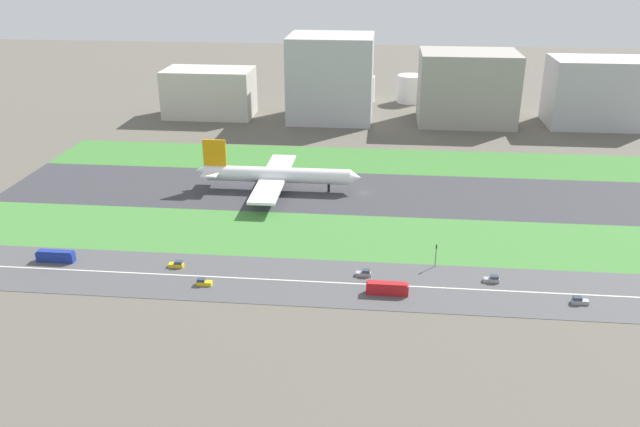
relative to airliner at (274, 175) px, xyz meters
The scene contains 22 objects.
ground_plane 35.30m from the airliner, ahead, with size 800.00×800.00×0.00m, color #5B564C.
runway 35.29m from the airliner, ahead, with size 280.00×46.00×0.10m, color #38383D.
grass_median_north 54.10m from the airliner, 49.72° to the left, with size 280.00×36.00×0.10m, color #3D7A33.
grass_median_south 54.10m from the airliner, 49.72° to the right, with size 280.00×36.00×0.10m, color #427F38.
highway 81.08m from the airliner, 64.55° to the right, with size 280.00×28.00×0.10m, color #4C4C4F.
highway_centerline 81.08m from the airliner, 64.55° to the right, with size 266.00×0.50×0.01m, color silver.
airliner is the anchor object (origin of this frame).
car_3 70.64m from the airliner, 105.14° to the right, with size 4.40×1.80×2.00m.
bus_1 88.29m from the airliner, 129.54° to the right, with size 11.60×2.50×3.50m.
car_0 123.62m from the airliner, 39.17° to the right, with size 4.40×1.80×2.00m.
bus_0 89.80m from the airliner, 60.42° to the right, with size 11.60×2.50×3.50m.
car_1 78.54m from the airliner, 95.53° to the right, with size 4.40×1.80×2.00m.
car_5 100.77m from the airliner, 42.51° to the right, with size 4.40×1.80×2.00m.
car_4 77.88m from the airliner, 61.06° to the right, with size 4.40×1.80×2.00m.
traffic_light 83.86m from the airliner, 45.70° to the right, with size 0.36×0.50×7.20m.
terminal_building 126.86m from the airliner, 115.86° to the left, with size 48.20×27.79×25.96m, color beige.
hangar_building 115.82m from the airliner, 83.82° to the left, with size 44.75×38.81×45.04m, color #B2B2B7.
office_tower 142.74m from the airliner, 53.30° to the left, with size 50.50×36.88×37.48m, color #9E998E.
cargo_warehouse 190.31m from the airliner, 36.88° to the left, with size 49.30×31.29×35.05m, color #B2B2B7.
fuel_tank_west 161.34m from the airliner, 80.24° to the left, with size 16.18×16.18×15.18m, color silver.
fuel_tank_centre 168.96m from the airliner, 70.24° to the left, with size 16.26×16.26×16.37m, color silver.
fuel_tank_east 178.91m from the airliner, 62.71° to the left, with size 22.66×22.66×12.03m, color silver.
Camera 1 is at (6.74, -235.80, 89.69)m, focal length 36.41 mm.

